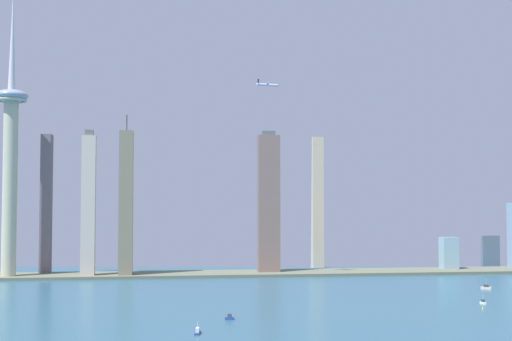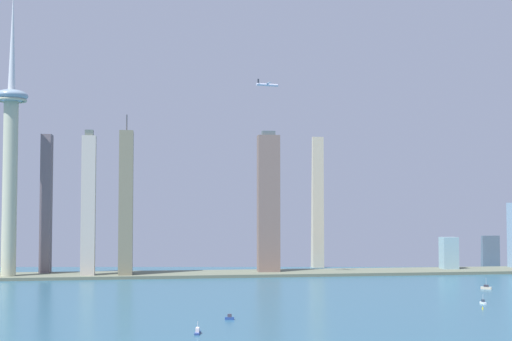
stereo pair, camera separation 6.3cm
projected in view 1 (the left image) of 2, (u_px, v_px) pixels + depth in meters
name	position (u px, v px, depth m)	size (l,w,h in m)	color
waterfront_pier	(244.00, 273.00, 879.03)	(899.05, 74.56, 3.49)	#626955
observation_tower	(10.00, 149.00, 835.37)	(37.63, 37.63, 338.71)	#B6B899
skyscraper_1	(46.00, 205.00, 876.17)	(12.56, 20.22, 170.16)	slate
skyscraper_2	(317.00, 202.00, 1001.12)	(15.31, 20.39, 179.03)	beige
skyscraper_3	(126.00, 204.00, 850.27)	(16.16, 24.49, 191.25)	#7C755C
skyscraper_4	(88.00, 206.00, 841.98)	(15.98, 13.78, 172.19)	beige
skyscraper_5	(268.00, 204.00, 889.68)	(26.68, 16.16, 175.94)	#7D655B
skyscraper_6	(488.00, 251.00, 1006.31)	(24.96, 21.66, 43.30)	slate
skyscraper_7	(449.00, 254.00, 928.14)	(20.17, 17.72, 43.84)	#8EB2BD
boat_0	(483.00, 302.00, 610.57)	(2.56, 7.73, 8.39)	white
boat_1	(198.00, 332.00, 464.77)	(5.03, 12.38, 8.07)	navy
boat_2	(486.00, 288.00, 722.69)	(10.66, 8.61, 11.44)	beige
boat_4	(230.00, 318.00, 523.51)	(6.89, 3.80, 4.18)	navy
channel_buoy_0	(483.00, 308.00, 578.15)	(1.37, 1.37, 2.67)	yellow
airplane	(268.00, 85.00, 843.17)	(26.81, 23.33, 7.96)	silver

